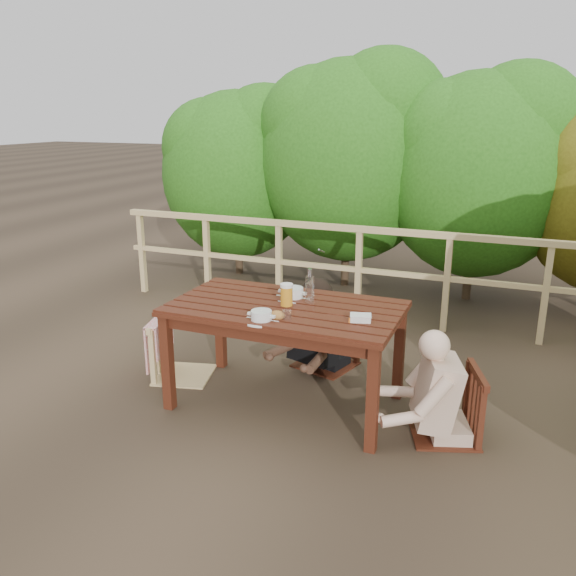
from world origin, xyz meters
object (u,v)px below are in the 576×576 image
at_px(chair_left, 182,324).
at_px(diner_right, 455,351).
at_px(chair_right, 448,374).
at_px(bread_roll, 277,315).
at_px(woman, 328,296).
at_px(beer_glass, 287,296).
at_px(table, 285,356).
at_px(soup_near, 261,316).
at_px(tumbler, 287,316).
at_px(chair_far, 326,315).
at_px(soup_far, 293,293).
at_px(bottle, 310,287).
at_px(butter_tub, 361,319).

bearing_deg(chair_left, diner_right, -107.65).
relative_size(chair_right, bread_roll, 8.10).
relative_size(woman, beer_glass, 7.05).
distance_m(table, chair_left, 0.97).
xyz_separation_m(table, soup_near, (-0.03, -0.35, 0.42)).
xyz_separation_m(diner_right, bread_roll, (-1.16, -0.26, 0.17)).
relative_size(bread_roll, beer_glass, 0.63).
bearing_deg(tumbler, woman, 93.13).
xyz_separation_m(table, bread_roll, (0.05, -0.27, 0.42)).
height_order(chair_far, soup_far, chair_far).
relative_size(chair_left, soup_far, 3.42).
height_order(chair_far, beer_glass, beer_glass).
relative_size(woman, diner_right, 1.00).
bearing_deg(beer_glass, bottle, 42.17).
relative_size(table, chair_left, 1.79).
relative_size(bread_roll, butter_tub, 0.79).
xyz_separation_m(soup_near, butter_tub, (0.63, 0.23, -0.01)).
bearing_deg(soup_far, diner_right, -9.78).
xyz_separation_m(bread_roll, butter_tub, (0.54, 0.15, -0.00)).
height_order(chair_left, bottle, bottle).
bearing_deg(soup_near, bread_roll, 41.66).
height_order(chair_left, butter_tub, chair_left).
relative_size(diner_right, bread_roll, 11.24).
bearing_deg(beer_glass, butter_tub, -11.58).
distance_m(bread_roll, bottle, 0.42).
relative_size(chair_right, diner_right, 0.72).
bearing_deg(table, chair_far, 85.15).
bearing_deg(woman, chair_far, 106.13).
bearing_deg(bottle, soup_far, 155.15).
bearing_deg(tumbler, chair_far, 93.19).
xyz_separation_m(chair_far, bread_roll, (-0.01, -1.04, 0.34)).
bearing_deg(table, butter_tub, -11.62).
xyz_separation_m(diner_right, butter_tub, (-0.62, -0.10, 0.17)).
height_order(soup_far, butter_tub, soup_far).
bearing_deg(chair_right, soup_far, -118.92).
xyz_separation_m(table, beer_glass, (0.01, -0.00, 0.47)).
height_order(soup_far, bottle, bottle).
relative_size(woman, soup_near, 5.22).
height_order(soup_near, bread_roll, soup_near).
bearing_deg(chair_far, bread_roll, -74.57).
height_order(chair_far, bread_roll, chair_far).
xyz_separation_m(chair_left, woman, (1.03, 0.67, 0.16)).
bearing_deg(woman, soup_near, 101.24).
bearing_deg(bottle, bread_roll, -103.09).
relative_size(chair_far, woman, 0.74).
relative_size(chair_far, diner_right, 0.74).
xyz_separation_m(woman, soup_far, (-0.09, -0.59, 0.19)).
distance_m(table, woman, 0.82).
relative_size(soup_near, bottle, 0.88).
relative_size(chair_left, chair_right, 1.03).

